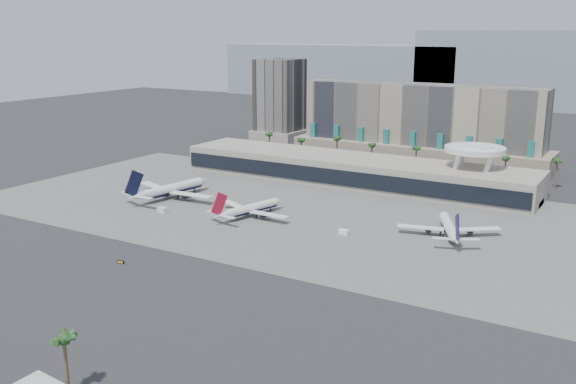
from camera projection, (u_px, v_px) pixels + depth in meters
The scene contains 15 objects.
ground at pixel (212, 248), 212.55m from camera, with size 900.00×900.00×0.00m, color #232326.
apron_pad at pixel (295, 209), 258.45m from camera, with size 260.00×130.00×0.06m, color #5B5B59.
mountain_ridge at pixel (549, 76), 583.79m from camera, with size 680.00×60.00×70.00m.
hotel at pixel (420, 131), 349.08m from camera, with size 140.00×30.00×42.00m.
office_tower at pixel (280, 104), 420.71m from camera, with size 30.00×30.00×52.00m.
terminal at pixel (353, 169), 302.64m from camera, with size 170.00×32.50×14.50m.
saucer_structure at pixel (475, 153), 277.73m from camera, with size 26.00×26.00×21.89m.
palm_row at pixel (394, 150), 327.56m from camera, with size 157.80×2.80×13.10m.
airliner_left at pixel (171, 189), 274.65m from camera, with size 43.58×45.17×15.66m.
airliner_centre at pixel (250, 209), 247.43m from camera, with size 34.74×36.07×12.66m.
airliner_right at pixel (449, 227), 223.90m from camera, with size 33.69×34.66×12.88m.
service_vehicle_a at pixel (163, 210), 253.56m from camera, with size 4.35×2.13×2.13m, color silver.
service_vehicle_b at pixel (344, 232), 226.31m from camera, with size 3.46×1.98×1.78m, color white.
taxiway_sign at pixel (121, 262), 198.05m from camera, with size 2.31×0.88×1.05m.
near_palm_b at pixel (64, 345), 125.01m from camera, with size 6.00×6.00×13.26m.
Camera 1 is at (124.28, -160.63, 70.11)m, focal length 40.00 mm.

